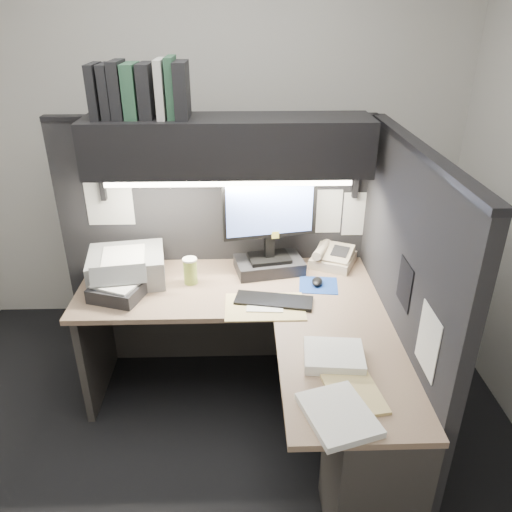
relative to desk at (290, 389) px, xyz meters
name	(u,v)px	position (x,y,z in m)	size (l,w,h in m)	color
floor	(210,454)	(-0.43, 0.00, -0.44)	(3.50, 3.50, 0.00)	black
wall_back	(213,140)	(-0.43, 1.50, 0.91)	(3.50, 0.04, 2.70)	beige
partition_back	(217,247)	(-0.40, 0.93, 0.36)	(1.90, 0.06, 1.60)	black
partition_right	(398,308)	(0.55, 0.18, 0.36)	(0.06, 1.50, 1.60)	black
desk	(290,389)	(0.00, 0.00, 0.00)	(1.70, 1.53, 0.73)	#997761
overhead_shelf	(228,145)	(-0.30, 0.75, 1.06)	(1.55, 0.34, 0.30)	black
task_light_tube	(229,183)	(-0.30, 0.61, 0.89)	(0.04, 0.04, 1.32)	white
monitor	(269,235)	(-0.07, 0.73, 0.52)	(0.55, 0.31, 0.60)	black
keyboard	(274,301)	(-0.06, 0.37, 0.30)	(0.42, 0.14, 0.02)	black
mousepad	(318,285)	(0.20, 0.55, 0.29)	(0.22, 0.20, 0.00)	navy
mouse	(317,282)	(0.20, 0.55, 0.31)	(0.06, 0.10, 0.04)	black
telephone	(333,257)	(0.33, 0.81, 0.34)	(0.24, 0.25, 0.10)	tan
coffee_cup	(190,272)	(-0.53, 0.60, 0.36)	(0.08, 0.08, 0.15)	#B7C34E
printer	(127,267)	(-0.91, 0.65, 0.37)	(0.43, 0.36, 0.17)	gray
notebook_stack	(118,291)	(-0.92, 0.45, 0.33)	(0.27, 0.22, 0.08)	black
open_folder	(265,307)	(-0.12, 0.32, 0.29)	(0.42, 0.28, 0.01)	tan
paper_stack_a	(334,356)	(0.18, -0.14, 0.31)	(0.27, 0.23, 0.05)	white
paper_stack_b	(338,415)	(0.13, -0.49, 0.30)	(0.24, 0.30, 0.03)	white
manila_stack	(354,394)	(0.22, -0.37, 0.29)	(0.21, 0.27, 0.02)	tan
binder_row	(141,90)	(-0.74, 0.76, 1.35)	(0.50, 0.25, 0.30)	black
pinned_papers	(284,234)	(0.00, 0.56, 0.61)	(1.76, 1.31, 0.51)	white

